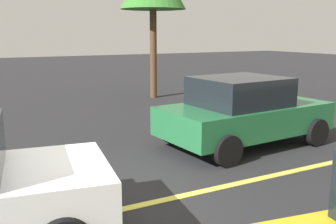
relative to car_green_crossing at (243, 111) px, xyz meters
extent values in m
plane|color=#262628|center=(-4.31, -1.87, -0.80)|extent=(80.00, 80.00, 0.00)
cube|color=#E0D14C|center=(-1.31, -1.87, -0.80)|extent=(28.00, 0.16, 0.01)
cube|color=#236B3D|center=(0.06, 0.00, -0.16)|extent=(4.08, 2.18, 0.64)
cube|color=black|center=(-0.14, -0.01, 0.47)|extent=(2.02, 1.80, 0.64)
cylinder|color=black|center=(1.33, 1.05, -0.48)|extent=(0.65, 0.27, 0.64)
cylinder|color=black|center=(1.47, -0.84, -0.48)|extent=(0.65, 0.27, 0.64)
cylinder|color=black|center=(-1.35, 0.85, -0.48)|extent=(0.65, 0.27, 0.64)
cylinder|color=black|center=(-1.21, -1.04, -0.48)|extent=(0.65, 0.27, 0.64)
cylinder|color=black|center=(-4.59, -1.27, -0.48)|extent=(0.67, 0.31, 0.64)
cylinder|color=#513823|center=(1.23, 7.19, 0.94)|extent=(0.27, 0.27, 3.48)
camera|label=1|loc=(-5.69, -6.93, 1.76)|focal=41.86mm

